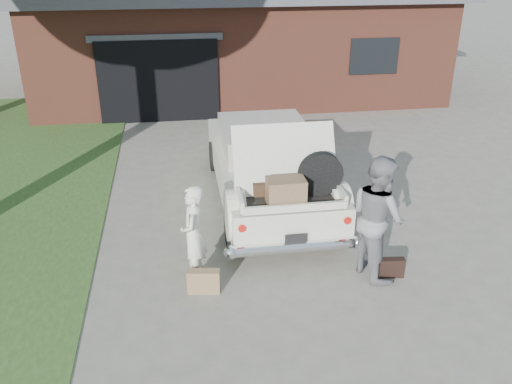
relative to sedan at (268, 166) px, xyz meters
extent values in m
plane|color=gray|center=(-0.52, -2.51, -0.73)|extent=(90.00, 90.00, 0.00)
cube|color=brown|center=(0.48, 8.99, 0.77)|extent=(12.00, 7.00, 3.00)
cube|color=black|center=(-2.02, 5.54, 0.37)|extent=(3.20, 0.30, 2.20)
cube|color=#4C4C51|center=(-2.02, 5.47, 1.52)|extent=(3.50, 0.12, 0.18)
cube|color=black|center=(3.98, 5.47, 0.87)|extent=(1.40, 0.08, 1.00)
cube|color=beige|center=(0.00, 0.05, -0.13)|extent=(1.84, 4.83, 0.63)
cube|color=#ADA498|center=(0.00, 0.34, 0.43)|extent=(1.60, 1.93, 0.50)
cube|color=black|center=(0.00, 1.26, 0.41)|extent=(1.50, 0.08, 0.43)
cube|color=black|center=(0.00, -0.58, 0.41)|extent=(1.50, 0.08, 0.43)
cylinder|color=black|center=(-0.85, -1.59, -0.41)|extent=(0.21, 0.64, 0.64)
cylinder|color=black|center=(0.85, -1.59, -0.41)|extent=(0.21, 0.64, 0.64)
cylinder|color=black|center=(-0.85, 1.70, -0.41)|extent=(0.21, 0.64, 0.64)
cylinder|color=black|center=(0.85, 1.69, -0.41)|extent=(0.21, 0.64, 0.64)
cylinder|color=silver|center=(0.00, -2.41, -0.35)|extent=(1.98, 0.18, 0.17)
cylinder|color=#A5140F|center=(-0.80, -2.34, 0.02)|extent=(0.12, 0.10, 0.12)
cylinder|color=#A5140F|center=(0.79, -2.35, 0.02)|extent=(0.12, 0.10, 0.12)
cube|color=black|center=(0.00, -2.43, -0.20)|extent=(0.33, 0.02, 0.16)
cube|color=black|center=(0.00, -1.78, 0.21)|extent=(1.50, 1.06, 0.04)
cube|color=beige|center=(-0.78, -1.78, 0.30)|extent=(0.06, 1.06, 0.17)
cube|color=beige|center=(0.77, -1.78, 0.30)|extent=(0.06, 1.06, 0.17)
cube|color=beige|center=(0.00, -2.32, 0.26)|extent=(1.55, 0.06, 0.12)
cube|color=beige|center=(0.00, -1.50, 0.72)|extent=(1.62, 0.54, 1.01)
cube|color=#432D1C|center=(-0.24, -1.60, 0.32)|extent=(0.60, 0.39, 0.19)
cube|color=brown|center=(-0.09, -2.06, 0.42)|extent=(0.57, 0.37, 0.39)
cube|color=black|center=(0.16, -1.70, 0.31)|extent=(0.56, 0.37, 0.17)
cylinder|color=black|center=(0.49, -1.83, 0.57)|extent=(0.69, 0.16, 0.69)
imported|color=silver|center=(-1.50, -2.41, 0.01)|extent=(0.42, 0.58, 1.48)
imported|color=slate|center=(1.14, -2.65, 0.20)|extent=(0.90, 1.05, 1.86)
cube|color=#926F4A|center=(-1.40, -2.79, -0.56)|extent=(0.47, 0.22, 0.35)
cube|color=black|center=(1.35, -2.82, -0.58)|extent=(0.40, 0.17, 0.30)
camera|label=1|loc=(-1.65, -9.20, 3.80)|focal=38.00mm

